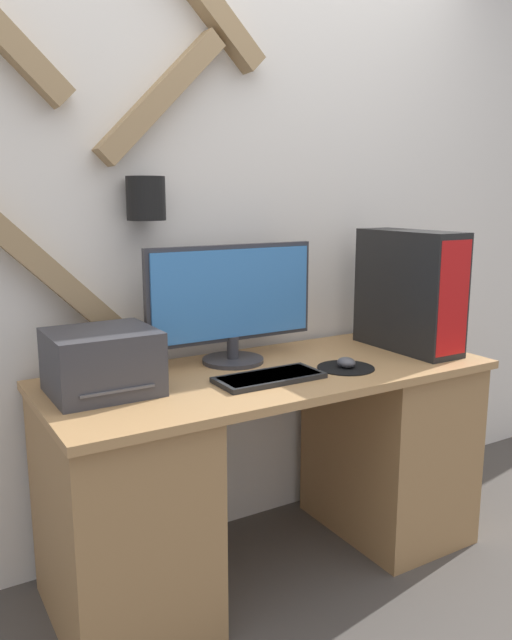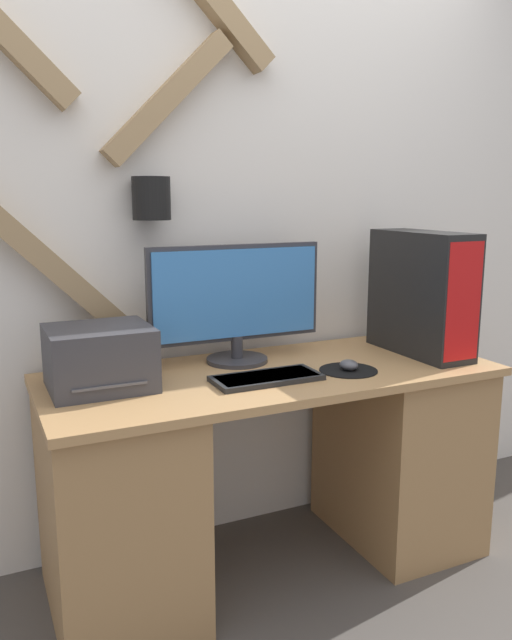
{
  "view_description": "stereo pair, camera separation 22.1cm",
  "coord_description": "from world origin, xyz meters",
  "px_view_note": "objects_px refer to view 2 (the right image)",
  "views": [
    {
      "loc": [
        -1.18,
        -1.53,
        1.42
      ],
      "look_at": [
        -0.07,
        0.34,
        0.98
      ],
      "focal_mm": 35.0,
      "sensor_mm": 36.0,
      "label": 1
    },
    {
      "loc": [
        -0.98,
        -1.63,
        1.42
      ],
      "look_at": [
        -0.07,
        0.34,
        0.98
      ],
      "focal_mm": 35.0,
      "sensor_mm": 36.0,
      "label": 2
    }
  ],
  "objects_px": {
    "mouse": "(349,365)",
    "computer_tower": "(422,293)",
    "keyboard": "(267,378)",
    "monitor": "(236,299)",
    "printer": "(100,358)"
  },
  "relations": [
    {
      "from": "monitor",
      "to": "mouse",
      "type": "xyz_separation_m",
      "value": [
        0.32,
        -0.29,
        -0.22
      ]
    },
    {
      "from": "keyboard",
      "to": "mouse",
      "type": "height_order",
      "value": "mouse"
    },
    {
      "from": "mouse",
      "to": "computer_tower",
      "type": "xyz_separation_m",
      "value": [
        0.41,
        0.11,
        0.22
      ]
    },
    {
      "from": "mouse",
      "to": "computer_tower",
      "type": "bearing_deg",
      "value": 14.64
    },
    {
      "from": "monitor",
      "to": "mouse",
      "type": "bearing_deg",
      "value": -42.7
    },
    {
      "from": "computer_tower",
      "to": "keyboard",
      "type": "bearing_deg",
      "value": -173.13
    },
    {
      "from": "monitor",
      "to": "printer",
      "type": "xyz_separation_m",
      "value": [
        -0.54,
        -0.12,
        -0.14
      ]
    },
    {
      "from": "mouse",
      "to": "computer_tower",
      "type": "distance_m",
      "value": 0.48
    },
    {
      "from": "monitor",
      "to": "keyboard",
      "type": "bearing_deg",
      "value": -91.2
    },
    {
      "from": "computer_tower",
      "to": "printer",
      "type": "distance_m",
      "value": 1.28
    },
    {
      "from": "keyboard",
      "to": "computer_tower",
      "type": "bearing_deg",
      "value": 6.87
    },
    {
      "from": "keyboard",
      "to": "printer",
      "type": "xyz_separation_m",
      "value": [
        -0.54,
        0.16,
        0.09
      ]
    },
    {
      "from": "mouse",
      "to": "printer",
      "type": "height_order",
      "value": "printer"
    },
    {
      "from": "mouse",
      "to": "printer",
      "type": "bearing_deg",
      "value": 168.35
    },
    {
      "from": "mouse",
      "to": "computer_tower",
      "type": "relative_size",
      "value": 0.15
    }
  ]
}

